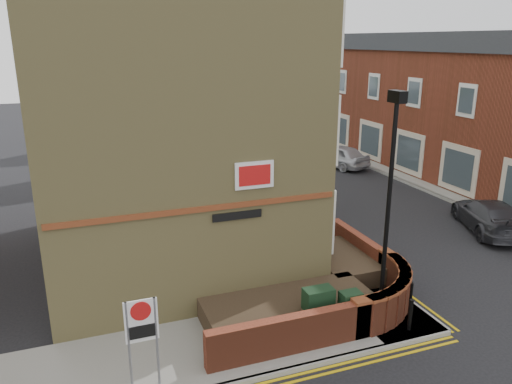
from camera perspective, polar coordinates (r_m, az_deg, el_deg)
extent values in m
plane|color=black|center=(13.35, 10.86, -18.08)|extent=(120.00, 120.00, 0.00)
cube|color=gray|center=(13.33, -6.37, -17.59)|extent=(13.00, 3.00, 0.12)
cube|color=gray|center=(27.49, -2.68, 1.07)|extent=(2.00, 32.00, 0.12)
cube|color=gray|center=(30.16, 19.52, 1.53)|extent=(4.00, 40.00, 0.12)
cube|color=gray|center=(27.80, -0.71, 1.27)|extent=(0.15, 32.00, 0.12)
cube|color=gray|center=(28.95, 16.46, 1.19)|extent=(0.15, 40.00, 0.12)
cube|color=gold|center=(27.90, -0.23, 1.21)|extent=(0.28, 32.00, 0.01)
cube|color=tan|center=(17.58, -10.65, 10.24)|extent=(8.00, 10.00, 11.00)
cube|color=brown|center=(13.25, -6.30, -1.98)|extent=(7.80, 0.06, 0.15)
cube|color=white|center=(13.42, -0.18, 1.95)|extent=(1.10, 0.05, 0.75)
cube|color=black|center=(13.60, -2.16, -2.72)|extent=(1.40, 0.04, 0.22)
cylinder|color=black|center=(13.63, 14.80, -2.81)|extent=(0.12, 0.12, 6.00)
cylinder|color=black|center=(14.69, 14.02, -12.40)|extent=(0.20, 0.20, 0.80)
cube|color=black|center=(12.93, 15.86, 10.44)|extent=(0.25, 0.50, 0.30)
cube|color=#16321C|center=(13.78, 7.10, -13.12)|extent=(0.80, 0.45, 1.20)
cube|color=#16321C|center=(13.93, 10.68, -13.18)|extent=(0.55, 0.40, 1.10)
cylinder|color=black|center=(14.33, 17.22, -13.25)|extent=(0.11, 0.11, 0.90)
cylinder|color=black|center=(15.21, 17.23, -11.39)|extent=(0.11, 0.11, 0.90)
cylinder|color=slate|center=(11.64, -14.30, -16.86)|extent=(0.06, 0.06, 2.20)
cylinder|color=slate|center=(11.69, -11.26, -16.48)|extent=(0.06, 0.06, 2.20)
cube|color=white|center=(11.35, -12.98, -14.15)|extent=(0.72, 0.04, 1.00)
cylinder|color=red|center=(11.20, -13.04, -13.13)|extent=(0.44, 0.02, 0.44)
cube|color=brown|center=(33.50, 17.77, 9.18)|extent=(5.00, 30.00, 7.00)
cube|color=#292B30|center=(33.25, 18.41, 16.01)|extent=(5.40, 30.40, 1.00)
cube|color=beige|center=(51.62, 3.19, 12.44)|extent=(5.00, 12.00, 7.00)
cube|color=#292B30|center=(51.45, 3.27, 16.88)|extent=(5.40, 12.40, 1.00)
cylinder|color=#382B1E|center=(25.09, -1.35, 5.02)|extent=(0.24, 0.24, 4.55)
sphere|color=#1C4717|center=(24.68, -1.40, 10.94)|extent=(3.64, 3.64, 3.64)
sphere|color=#1C4717|center=(24.63, -0.26, 8.95)|extent=(2.60, 2.60, 2.60)
sphere|color=#1C4717|center=(25.01, -2.35, 9.96)|extent=(2.86, 2.86, 2.86)
cylinder|color=#382B1E|center=(32.59, -5.99, 8.16)|extent=(0.24, 0.24, 5.04)
sphere|color=#1C4717|center=(32.28, -6.15, 13.22)|extent=(4.03, 4.03, 4.03)
sphere|color=#1C4717|center=(32.16, -5.26, 11.56)|extent=(2.88, 2.88, 2.88)
sphere|color=#1C4717|center=(32.63, -6.82, 12.35)|extent=(3.17, 3.17, 3.17)
cylinder|color=#382B1E|center=(40.33, -8.88, 9.55)|extent=(0.24, 0.24, 4.76)
sphere|color=#1C4717|center=(40.08, -9.06, 13.41)|extent=(3.81, 3.81, 3.81)
sphere|color=#1C4717|center=(39.93, -8.34, 12.15)|extent=(2.72, 2.72, 2.72)
sphere|color=#1C4717|center=(40.45, -9.57, 12.74)|extent=(2.99, 2.99, 2.99)
cylinder|color=black|center=(35.71, -6.54, 7.42)|extent=(0.10, 0.10, 3.20)
imported|color=black|center=(35.42, -6.65, 10.77)|extent=(0.20, 0.16, 1.00)
imported|color=#9EA0A5|center=(23.32, 4.89, -0.44)|extent=(2.33, 4.07, 1.27)
imported|color=maroon|center=(32.66, -1.67, 4.86)|extent=(4.08, 5.75, 1.46)
imported|color=#2F2F34|center=(22.72, 25.07, -2.44)|extent=(3.47, 4.93, 1.33)
imported|color=#B4B6BD|center=(31.44, 9.30, 4.13)|extent=(2.97, 4.51, 1.43)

